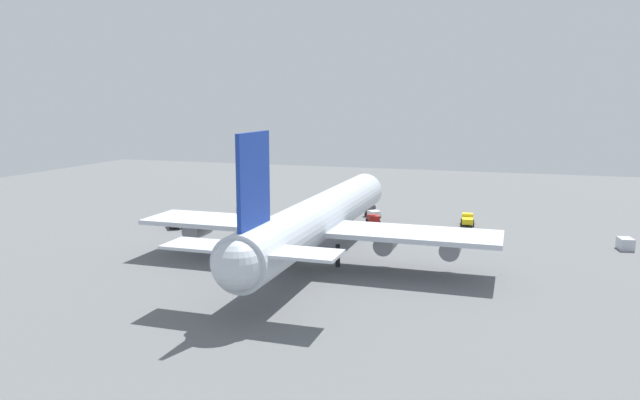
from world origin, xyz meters
The scene contains 9 objects.
ground_plane centered at (0.00, 0.00, 0.00)m, with size 258.19×258.19×0.00m, color slate.
cargo_airplane centered at (-0.11, 0.00, 6.70)m, with size 64.55×54.49×21.09m.
pushback_tractor centered at (28.10, 26.03, 1.14)m, with size 3.92×4.20×2.34m.
fuel_truck centered at (34.87, -19.73, 1.09)m, with size 4.89×2.92×2.08m.
baggage_tug centered at (36.95, 0.24, 1.09)m, with size 4.15×3.89×2.33m.
cargo_loader centered at (29.07, -1.78, 1.12)m, with size 4.38×3.64×2.02m.
maintenance_van centered at (14.28, 34.38, 1.14)m, with size 4.74×4.26×1.98m.
cargo_container_fore centered at (22.09, -46.41, 0.98)m, with size 3.31×2.65×1.96m.
safety_cone_nose centered at (29.05, 2.07, 0.29)m, with size 0.40×0.40×0.58m, color orange.
Camera 1 is at (-87.11, -28.21, 24.63)m, focal length 33.99 mm.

